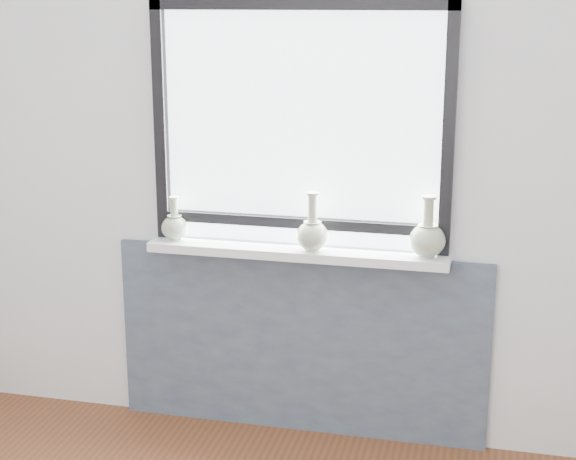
% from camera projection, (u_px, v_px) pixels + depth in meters
% --- Properties ---
extents(back_wall, '(3.60, 0.02, 2.60)m').
position_uv_depth(back_wall, '(302.00, 153.00, 3.81)').
color(back_wall, silver).
rests_on(back_wall, ground).
extents(apron_panel, '(1.70, 0.03, 0.86)m').
position_uv_depth(apron_panel, '(300.00, 343.00, 4.01)').
color(apron_panel, '#50606C').
rests_on(apron_panel, ground).
extents(windowsill, '(1.32, 0.18, 0.04)m').
position_uv_depth(windowsill, '(297.00, 252.00, 3.83)').
color(windowsill, white).
rests_on(windowsill, apron_panel).
extents(window, '(1.30, 0.06, 1.05)m').
position_uv_depth(window, '(300.00, 121.00, 3.74)').
color(window, black).
rests_on(window, windowsill).
extents(vase_a, '(0.12, 0.12, 0.20)m').
position_uv_depth(vase_a, '(175.00, 226.00, 3.93)').
color(vase_a, '#A8B696').
rests_on(vase_a, windowsill).
extents(vase_b, '(0.14, 0.14, 0.25)m').
position_uv_depth(vase_b, '(312.00, 233.00, 3.76)').
color(vase_b, '#A8B696').
rests_on(vase_b, windowsill).
extents(vase_c, '(0.15, 0.15, 0.26)m').
position_uv_depth(vase_c, '(427.00, 238.00, 3.67)').
color(vase_c, '#A8B696').
rests_on(vase_c, windowsill).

